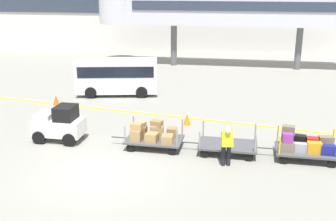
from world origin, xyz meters
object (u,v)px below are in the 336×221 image
at_px(baggage_cart_middle, 227,145).
at_px(safety_cone_far, 187,119).
at_px(baggage_tug, 59,124).
at_px(baggage_cart_lead, 153,135).
at_px(baggage_handler, 227,145).
at_px(baggage_cart_tail, 305,146).
at_px(shuttle_van, 117,74).
at_px(safety_cone_near, 56,100).

bearing_deg(baggage_cart_middle, safety_cone_far, 122.81).
distance_m(baggage_tug, baggage_cart_lead, 4.12).
distance_m(baggage_cart_middle, baggage_handler, 1.33).
height_order(baggage_cart_tail, safety_cone_far, baggage_cart_tail).
bearing_deg(shuttle_van, baggage_cart_lead, -64.01).
bearing_deg(baggage_cart_middle, baggage_cart_lead, 178.99).
height_order(baggage_cart_lead, safety_cone_far, baggage_cart_lead).
relative_size(baggage_tug, baggage_handler, 1.36).
relative_size(shuttle_van, safety_cone_near, 9.25).
distance_m(shuttle_van, safety_cone_far, 6.93).
xyz_separation_m(baggage_cart_lead, shuttle_van, (-3.86, 7.91, 0.68)).
relative_size(shuttle_van, safety_cone_far, 9.25).
distance_m(baggage_tug, safety_cone_far, 5.95).
relative_size(safety_cone_near, safety_cone_far, 1.00).
xyz_separation_m(baggage_cart_middle, safety_cone_near, (-9.61, 5.17, -0.07)).
distance_m(baggage_cart_tail, shuttle_van, 12.71).
height_order(baggage_handler, safety_cone_near, baggage_handler).
distance_m(baggage_tug, shuttle_van, 7.82).
distance_m(baggage_cart_middle, shuttle_van, 10.58).
relative_size(baggage_cart_lead, baggage_cart_middle, 1.00).
xyz_separation_m(baggage_cart_lead, safety_cone_far, (1.02, 3.09, -0.28)).
xyz_separation_m(baggage_cart_tail, shuttle_van, (-9.84, 8.02, 0.68)).
distance_m(baggage_tug, baggage_cart_tail, 10.10).
distance_m(baggage_cart_middle, safety_cone_far, 3.74).
height_order(baggage_cart_lead, baggage_handler, baggage_handler).
bearing_deg(baggage_cart_lead, baggage_cart_tail, -0.97).
bearing_deg(baggage_handler, baggage_cart_middle, 89.84).
distance_m(baggage_cart_lead, safety_cone_far, 3.27).
relative_size(baggage_tug, safety_cone_near, 3.86).
bearing_deg(baggage_cart_middle, shuttle_van, 130.91).
xyz_separation_m(baggage_tug, baggage_cart_lead, (4.11, -0.11, -0.20)).
height_order(baggage_tug, baggage_handler, baggage_tug).
bearing_deg(safety_cone_far, shuttle_van, 135.31).
distance_m(baggage_cart_lead, safety_cone_near, 8.33).
bearing_deg(baggage_handler, safety_cone_near, 146.34).
bearing_deg(baggage_cart_middle, baggage_cart_tail, -0.94).
xyz_separation_m(baggage_tug, baggage_handler, (7.15, -1.39, 0.11)).
height_order(baggage_tug, safety_cone_far, baggage_tug).
xyz_separation_m(baggage_handler, shuttle_van, (-6.90, 9.19, 0.37)).
bearing_deg(baggage_cart_middle, baggage_handler, -90.16).
bearing_deg(baggage_tug, baggage_handler, -11.00).
height_order(baggage_cart_middle, safety_cone_far, baggage_cart_middle).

